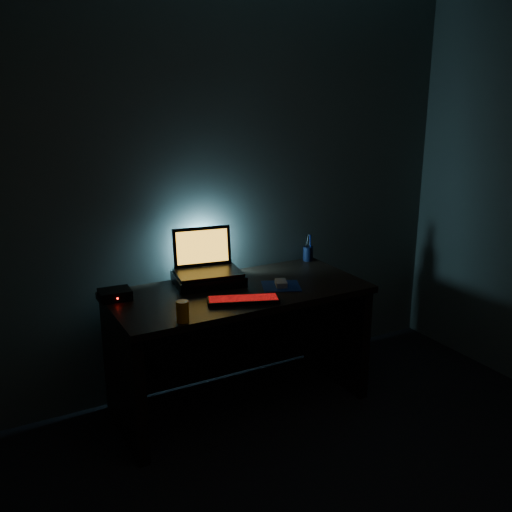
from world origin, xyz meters
The scene contains 10 objects.
room centered at (0.00, 0.00, 1.25)m, with size 3.50×4.00×2.50m.
desk centered at (0.00, 1.67, 0.49)m, with size 1.50×0.70×0.75m.
riser centered at (-0.11, 1.80, 0.78)m, with size 0.40×0.30×0.06m, color black.
laptop centered at (-0.11, 1.85, 0.87)m, with size 0.42×0.34×0.26m.
keyboard centered at (-0.07, 1.42, 0.76)m, with size 0.41×0.26×0.02m.
mousepad centered at (0.24, 1.55, 0.75)m, with size 0.22×0.20×0.00m, color navy.
mouse centered at (0.24, 1.55, 0.77)m, with size 0.06×0.10×0.03m, color gray.
pen_cup centered at (0.68, 1.92, 0.80)m, with size 0.07×0.07×0.10m, color black.
juice_glass centered at (-0.47, 1.32, 0.80)m, with size 0.06×0.06×0.11m, color orange.
router centered at (-0.68, 1.80, 0.78)m, with size 0.18×0.15×0.06m.
Camera 1 is at (-1.41, -1.19, 1.87)m, focal length 40.00 mm.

